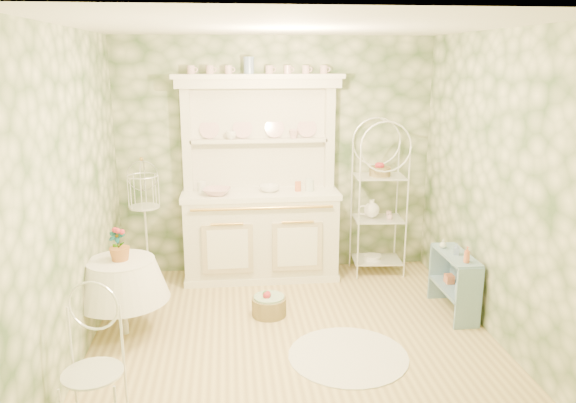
{
  "coord_description": "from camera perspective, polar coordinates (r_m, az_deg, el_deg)",
  "views": [
    {
      "loc": [
        -0.55,
        -4.57,
        2.45
      ],
      "look_at": [
        0.0,
        0.5,
        1.15
      ],
      "focal_mm": 35.0,
      "sensor_mm": 36.0,
      "label": 1
    }
  ],
  "objects": [
    {
      "name": "bottle_glass",
      "position": [
        5.82,
        15.47,
        -4.29
      ],
      "size": [
        0.08,
        0.08,
        0.09
      ],
      "primitive_type": "imported",
      "rotation": [
        0.0,
        0.0,
        0.15
      ],
      "color": "silver",
      "rests_on": "side_shelf"
    },
    {
      "name": "wall_left",
      "position": [
        4.86,
        -20.92,
        0.27
      ],
      "size": [
        3.6,
        3.6,
        0.0
      ],
      "primitive_type": "plane",
      "color": "beige",
      "rests_on": "floor"
    },
    {
      "name": "round_table",
      "position": [
        5.37,
        -16.37,
        -9.53
      ],
      "size": [
        0.77,
        0.77,
        0.67
      ],
      "primitive_type": "cylinder",
      "rotation": [
        0.0,
        0.0,
        0.31
      ],
      "color": "white",
      "rests_on": "floor"
    },
    {
      "name": "wall_front",
      "position": [
        3.03,
        4.69,
        -7.07
      ],
      "size": [
        3.6,
        3.6,
        0.0
      ],
      "primitive_type": "plane",
      "color": "beige",
      "rests_on": "floor"
    },
    {
      "name": "bottle_blue",
      "position": [
        5.67,
        16.74,
        -4.81
      ],
      "size": [
        0.07,
        0.07,
        0.12
      ],
      "primitive_type": "imported",
      "rotation": [
        0.0,
        0.0,
        -0.34
      ],
      "color": "#7D97C3",
      "rests_on": "side_shelf"
    },
    {
      "name": "bowl_floral",
      "position": [
        6.16,
        -7.22,
        0.75
      ],
      "size": [
        0.36,
        0.36,
        0.07
      ],
      "primitive_type": "imported",
      "rotation": [
        0.0,
        0.0,
        -0.24
      ],
      "color": "white",
      "rests_on": "kitchen_dresser"
    },
    {
      "name": "birdcage_stand",
      "position": [
        6.24,
        -14.29,
        -1.83
      ],
      "size": [
        0.36,
        0.36,
        1.53
      ],
      "primitive_type": "cube",
      "rotation": [
        0.0,
        0.0,
        0.01
      ],
      "color": "white",
      "rests_on": "floor"
    },
    {
      "name": "bowl_white",
      "position": [
        6.26,
        -1.88,
        1.08
      ],
      "size": [
        0.23,
        0.23,
        0.07
      ],
      "primitive_type": "imported",
      "rotation": [
        0.0,
        0.0,
        0.0
      ],
      "color": "white",
      "rests_on": "kitchen_dresser"
    },
    {
      "name": "cup_right",
      "position": [
        6.35,
        0.58,
        6.71
      ],
      "size": [
        0.12,
        0.12,
        0.1
      ],
      "primitive_type": "imported",
      "rotation": [
        0.0,
        0.0,
        -0.1
      ],
      "color": "white",
      "rests_on": "kitchen_dresser"
    },
    {
      "name": "lace_rug",
      "position": [
        4.96,
        6.13,
        -15.31
      ],
      "size": [
        1.26,
        1.26,
        0.01
      ],
      "primitive_type": "cylinder",
      "rotation": [
        0.0,
        0.0,
        -0.27
      ],
      "color": "white",
      "rests_on": "floor"
    },
    {
      "name": "cup_left",
      "position": [
        6.3,
        -5.81,
        6.58
      ],
      "size": [
        0.15,
        0.15,
        0.09
      ],
      "primitive_type": "imported",
      "rotation": [
        0.0,
        0.0,
        0.44
      ],
      "color": "white",
      "rests_on": "kitchen_dresser"
    },
    {
      "name": "bakers_rack",
      "position": [
        6.52,
        9.21,
        0.26
      ],
      "size": [
        0.58,
        0.44,
        1.77
      ],
      "primitive_type": "cube",
      "rotation": [
        0.0,
        0.0,
        -0.08
      ],
      "color": "white",
      "rests_on": "floor"
    },
    {
      "name": "floor_basket",
      "position": [
        5.6,
        -1.93,
        -10.48
      ],
      "size": [
        0.34,
        0.34,
        0.21
      ],
      "primitive_type": "cylinder",
      "rotation": [
        0.0,
        0.0,
        -0.05
      ],
      "color": "olive",
      "rests_on": "floor"
    },
    {
      "name": "ceiling",
      "position": [
        4.61,
        0.7,
        17.41
      ],
      "size": [
        3.6,
        3.6,
        0.0
      ],
      "primitive_type": "plane",
      "color": "white",
      "rests_on": "floor"
    },
    {
      "name": "cafe_chair",
      "position": [
        4.07,
        -19.21,
        -16.49
      ],
      "size": [
        0.45,
        0.45,
        0.84
      ],
      "primitive_type": "cube",
      "rotation": [
        0.0,
        0.0,
        -0.21
      ],
      "color": "white",
      "rests_on": "floor"
    },
    {
      "name": "potted_geranium",
      "position": [
        5.19,
        -16.94,
        -4.29
      ],
      "size": [
        0.17,
        0.14,
        0.28
      ],
      "primitive_type": "imported",
      "rotation": [
        0.0,
        0.0,
        -0.27
      ],
      "color": "#3F7238",
      "rests_on": "round_table"
    },
    {
      "name": "floor",
      "position": [
        5.21,
        0.61,
        -13.73
      ],
      "size": [
        3.6,
        3.6,
        0.0
      ],
      "primitive_type": "plane",
      "color": "#D8C27F",
      "rests_on": "ground"
    },
    {
      "name": "wall_back",
      "position": [
        6.49,
        -1.23,
        4.54
      ],
      "size": [
        3.6,
        3.6,
        0.0
      ],
      "primitive_type": "plane",
      "color": "beige",
      "rests_on": "floor"
    },
    {
      "name": "bottle_amber",
      "position": [
        5.46,
        17.71,
        -5.28
      ],
      "size": [
        0.07,
        0.07,
        0.16
      ],
      "primitive_type": "imported",
      "rotation": [
        0.0,
        0.0,
        0.17
      ],
      "color": "#CB6B42",
      "rests_on": "side_shelf"
    },
    {
      "name": "side_shelf",
      "position": [
        5.81,
        16.5,
        -8.04
      ],
      "size": [
        0.31,
        0.72,
        0.6
      ],
      "primitive_type": "cube",
      "rotation": [
        0.0,
        0.0,
        0.07
      ],
      "color": "#789DB4",
      "rests_on": "floor"
    },
    {
      "name": "kitchen_dresser",
      "position": [
        6.24,
        -2.83,
        2.22
      ],
      "size": [
        1.87,
        0.61,
        2.29
      ],
      "primitive_type": "cube",
      "color": "white",
      "rests_on": "floor"
    },
    {
      "name": "wall_right",
      "position": [
        5.25,
        20.55,
        1.29
      ],
      "size": [
        3.6,
        3.6,
        0.0
      ],
      "primitive_type": "plane",
      "color": "beige",
      "rests_on": "floor"
    }
  ]
}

